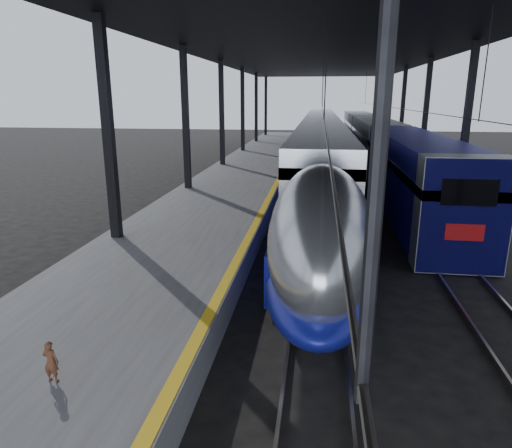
# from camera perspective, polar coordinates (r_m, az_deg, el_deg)

# --- Properties ---
(ground) EXTENTS (160.00, 160.00, 0.00)m
(ground) POSITION_cam_1_polar(r_m,az_deg,el_deg) (12.83, -1.58, -13.44)
(ground) COLOR black
(ground) RESTS_ON ground
(platform) EXTENTS (6.00, 80.00, 1.00)m
(platform) POSITION_cam_1_polar(r_m,az_deg,el_deg) (32.04, -1.96, 5.28)
(platform) COLOR #4C4C4F
(platform) RESTS_ON ground
(yellow_strip) EXTENTS (0.30, 80.00, 0.01)m
(yellow_strip) POSITION_cam_1_polar(r_m,az_deg,el_deg) (31.61, 3.07, 6.06)
(yellow_strip) COLOR gold
(yellow_strip) RESTS_ON platform
(rails) EXTENTS (6.52, 80.00, 0.16)m
(rails) POSITION_cam_1_polar(r_m,az_deg,el_deg) (31.78, 12.45, 4.07)
(rails) COLOR slate
(rails) RESTS_ON ground
(canopy) EXTENTS (18.00, 75.00, 9.47)m
(canopy) POSITION_cam_1_polar(r_m,az_deg,el_deg) (31.20, 8.39, 20.75)
(canopy) COLOR black
(canopy) RESTS_ON ground
(tgv_train) EXTENTS (3.13, 65.20, 4.48)m
(tgv_train) POSITION_cam_1_polar(r_m,az_deg,el_deg) (40.69, 8.07, 9.61)
(tgv_train) COLOR #ACAFB3
(tgv_train) RESTS_ON ground
(second_train) EXTENTS (3.10, 56.05, 4.27)m
(second_train) POSITION_cam_1_polar(r_m,az_deg,el_deg) (43.87, 14.72, 9.77)
(second_train) COLOR navy
(second_train) RESTS_ON ground
(child) EXTENTS (0.32, 0.22, 0.85)m
(child) POSITION_cam_1_polar(r_m,az_deg,el_deg) (9.76, -24.27, -15.40)
(child) COLOR #502D1A
(child) RESTS_ON platform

